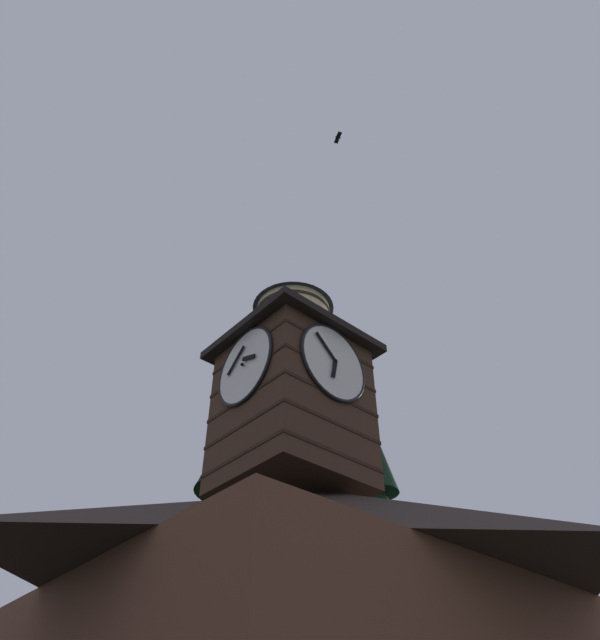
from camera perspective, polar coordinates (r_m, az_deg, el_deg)
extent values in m
pyramid|color=#2D231E|center=(15.30, 3.35, -21.81)|extent=(12.72, 10.19, 2.93)
cube|color=#422B1E|center=(16.91, -0.80, -9.78)|extent=(3.51, 3.51, 4.56)
cube|color=black|center=(16.12, -0.85, -15.14)|extent=(3.55, 3.55, 0.10)
cube|color=black|center=(16.49, -0.82, -12.43)|extent=(3.55, 3.55, 0.10)
cube|color=black|center=(16.90, -0.80, -9.85)|extent=(3.55, 3.55, 0.10)
cube|color=black|center=(17.34, -0.77, -7.39)|extent=(3.55, 3.55, 0.10)
cube|color=black|center=(17.81, -0.75, -5.06)|extent=(3.55, 3.55, 0.10)
cylinder|color=white|center=(16.36, 3.32, -4.25)|extent=(2.40, 0.10, 2.40)
torus|color=black|center=(16.35, 3.38, -4.22)|extent=(2.50, 0.10, 2.50)
cube|color=black|center=(16.10, 3.45, -4.87)|extent=(0.24, 0.04, 0.61)
cube|color=black|center=(16.30, 2.61, -2.66)|extent=(0.77, 0.04, 0.73)
sphere|color=black|center=(16.30, 3.59, -4.08)|extent=(0.10, 0.10, 0.10)
cylinder|color=white|center=(16.55, -5.48, -4.58)|extent=(0.10, 2.40, 2.40)
torus|color=black|center=(16.53, -5.55, -4.54)|extent=(0.10, 2.50, 2.50)
cube|color=black|center=(16.36, -5.14, -3.74)|extent=(0.04, 0.61, 0.31)
cube|color=black|center=(16.94, -6.41, -4.03)|extent=(0.04, 0.77, 0.73)
sphere|color=black|center=(16.50, -5.78, -4.43)|extent=(0.10, 0.10, 0.10)
cube|color=black|center=(18.22, -0.73, -3.20)|extent=(4.21, 4.21, 0.25)
cylinder|color=beige|center=(18.81, -0.70, -0.85)|extent=(2.44, 2.44, 1.66)
cylinder|color=#2D2319|center=(18.46, -0.72, -2.20)|extent=(2.50, 2.50, 0.10)
cylinder|color=#2D2319|center=(18.81, -0.70, -0.85)|extent=(2.50, 2.50, 0.10)
cylinder|color=#2D2319|center=(19.16, -0.69, 0.44)|extent=(2.50, 2.50, 0.10)
cone|color=#2D3847|center=(19.67, -0.67, 2.18)|extent=(2.74, 2.74, 1.01)
sphere|color=#424C5B|center=(20.07, -0.66, 3.46)|extent=(0.16, 0.16, 0.16)
cone|color=black|center=(20.87, -6.86, -25.00)|extent=(5.60, 5.60, 4.20)
cone|color=black|center=(21.75, -6.26, -17.76)|extent=(4.42, 4.42, 4.49)
cone|color=black|center=(22.64, -5.86, -12.62)|extent=(3.25, 3.25, 3.48)
cone|color=black|center=(24.21, -5.38, -6.03)|extent=(2.07, 2.07, 4.34)
cone|color=black|center=(24.63, 8.44, -23.86)|extent=(3.95, 3.95, 3.30)
cone|color=#153319|center=(25.39, 7.90, -18.56)|extent=(2.91, 2.91, 3.21)
cone|color=black|center=(26.39, 7.40, -13.39)|extent=(1.88, 1.88, 3.35)
sphere|color=silver|center=(48.93, -9.58, -21.54)|extent=(1.93, 1.93, 1.93)
ellipsoid|color=black|center=(21.65, 3.80, 17.69)|extent=(0.23, 0.18, 0.11)
cube|color=black|center=(21.59, 3.91, 17.94)|extent=(0.22, 0.27, 0.06)
cube|color=black|center=(21.71, 3.69, 17.44)|extent=(0.22, 0.27, 0.06)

